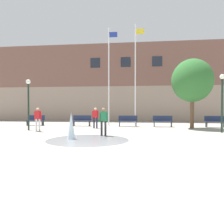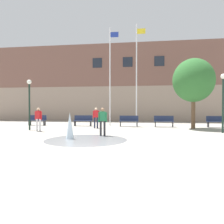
% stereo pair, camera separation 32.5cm
% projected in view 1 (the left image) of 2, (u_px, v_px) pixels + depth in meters
% --- Properties ---
extents(ground_plane, '(100.00, 100.00, 0.00)m').
position_uv_depth(ground_plane, '(97.00, 153.00, 7.62)').
color(ground_plane, '#9E998E').
extents(library_building, '(36.00, 6.05, 8.94)m').
position_uv_depth(library_building, '(127.00, 85.00, 27.68)').
color(library_building, gray).
rests_on(library_building, ground).
extents(splash_fountain, '(4.07, 4.07, 1.36)m').
position_uv_depth(splash_fountain, '(76.00, 131.00, 10.98)').
color(splash_fountain, gray).
rests_on(splash_fountain, ground).
extents(park_bench_far_left, '(1.60, 0.44, 0.91)m').
position_uv_depth(park_bench_far_left, '(36.00, 120.00, 19.40)').
color(park_bench_far_left, '#28282D').
rests_on(park_bench_far_left, ground).
extents(park_bench_left_of_flagpoles, '(1.60, 0.44, 0.91)m').
position_uv_depth(park_bench_left_of_flagpoles, '(82.00, 120.00, 18.84)').
color(park_bench_left_of_flagpoles, '#28282D').
rests_on(park_bench_left_of_flagpoles, ground).
extents(park_bench_under_right_flagpole, '(1.60, 0.44, 0.91)m').
position_uv_depth(park_bench_under_right_flagpole, '(128.00, 121.00, 18.35)').
color(park_bench_under_right_flagpole, '#28282D').
rests_on(park_bench_under_right_flagpole, ground).
extents(park_bench_near_trashcan, '(1.60, 0.44, 0.91)m').
position_uv_depth(park_bench_near_trashcan, '(163.00, 121.00, 18.10)').
color(park_bench_near_trashcan, '#28282D').
rests_on(park_bench_near_trashcan, ground).
extents(park_bench_far_right, '(1.60, 0.44, 0.91)m').
position_uv_depth(park_bench_far_right, '(215.00, 121.00, 17.65)').
color(park_bench_far_right, '#28282D').
rests_on(park_bench_far_right, ground).
extents(adult_in_red, '(0.50, 0.21, 1.59)m').
position_uv_depth(adult_in_red, '(95.00, 116.00, 16.72)').
color(adult_in_red, '#1E233D').
rests_on(adult_in_red, ground).
extents(adult_near_bench, '(0.50, 0.27, 1.59)m').
position_uv_depth(adult_near_bench, '(104.00, 119.00, 12.28)').
color(adult_near_bench, '#28282D').
rests_on(adult_near_bench, ground).
extents(teen_by_trashcan, '(0.50, 0.28, 1.59)m').
position_uv_depth(teen_by_trashcan, '(38.00, 118.00, 14.44)').
color(teen_by_trashcan, silver).
rests_on(teen_by_trashcan, ground).
extents(flagpole_left, '(0.80, 0.10, 8.58)m').
position_uv_depth(flagpole_left, '(109.00, 74.00, 19.12)').
color(flagpole_left, silver).
rests_on(flagpole_left, ground).
extents(flagpole_right, '(0.80, 0.10, 8.76)m').
position_uv_depth(flagpole_right, '(136.00, 72.00, 18.84)').
color(flagpole_right, silver).
rests_on(flagpole_right, ground).
extents(lamp_post_left_lane, '(0.32, 0.32, 3.57)m').
position_uv_depth(lamp_post_left_lane, '(28.00, 97.00, 15.27)').
color(lamp_post_left_lane, '#192D23').
rests_on(lamp_post_left_lane, ground).
extents(lamp_post_right_lane, '(0.32, 0.32, 3.72)m').
position_uv_depth(lamp_post_right_lane, '(222.00, 94.00, 13.82)').
color(lamp_post_right_lane, '#192D23').
rests_on(lamp_post_right_lane, ground).
extents(street_tree_near_building, '(3.07, 3.07, 5.28)m').
position_uv_depth(street_tree_near_building, '(192.00, 81.00, 16.52)').
color(street_tree_near_building, brown).
rests_on(street_tree_near_building, ground).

